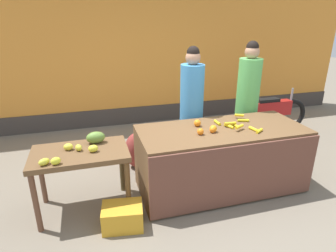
{
  "coord_description": "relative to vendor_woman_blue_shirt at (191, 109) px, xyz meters",
  "views": [
    {
      "loc": [
        -1.28,
        -3.09,
        2.2
      ],
      "look_at": [
        -0.34,
        0.15,
        0.9
      ],
      "focal_mm": 30.92,
      "sensor_mm": 36.0,
      "label": 1
    }
  ],
  "objects": [
    {
      "name": "market_wall_back",
      "position": [
        -0.17,
        2.17,
        0.8
      ],
      "size": [
        9.21,
        0.23,
        3.48
      ],
      "color": "orange",
      "rests_on": "ground"
    },
    {
      "name": "produce_crate",
      "position": [
        -1.21,
        -1.15,
        -0.78
      ],
      "size": [
        0.48,
        0.38,
        0.26
      ],
      "primitive_type": "cube",
      "rotation": [
        0.0,
        0.0,
        -0.15
      ],
      "color": "gold",
      "rests_on": "ground"
    },
    {
      "name": "parked_motorcycle",
      "position": [
        1.96,
        0.8,
        -0.51
      ],
      "size": [
        1.6,
        0.18,
        0.88
      ],
      "color": "black",
      "rests_on": "ground"
    },
    {
      "name": "ground_plane",
      "position": [
        -0.17,
        -0.7,
        -0.91
      ],
      "size": [
        24.0,
        24.0,
        0.0
      ],
      "primitive_type": "plane",
      "color": "#756B5B"
    },
    {
      "name": "orange_pile",
      "position": [
        -0.08,
        -0.72,
        -0.02
      ],
      "size": [
        0.27,
        0.36,
        0.09
      ],
      "color": "orange",
      "rests_on": "fruit_stall_counter"
    },
    {
      "name": "produce_sack",
      "position": [
        -0.81,
        0.15,
        -0.64
      ],
      "size": [
        0.37,
        0.31,
        0.55
      ],
      "primitive_type": "ellipsoid",
      "rotation": [
        0.0,
        0.0,
        3.1
      ],
      "color": "maroon",
      "rests_on": "ground"
    },
    {
      "name": "vendor_woman_blue_shirt",
      "position": [
        0.0,
        0.0,
        0.0
      ],
      "size": [
        0.34,
        0.34,
        1.81
      ],
      "color": "#33333D",
      "rests_on": "ground"
    },
    {
      "name": "fruit_stall_counter",
      "position": [
        0.16,
        -0.72,
        -0.49
      ],
      "size": [
        2.14,
        0.93,
        0.85
      ],
      "color": "brown",
      "rests_on": "ground"
    },
    {
      "name": "vendor_woman_green_shirt",
      "position": [
        0.9,
        -0.02,
        0.03
      ],
      "size": [
        0.34,
        0.34,
        1.86
      ],
      "color": "#33333D",
      "rests_on": "ground"
    },
    {
      "name": "banana_bunch_pile",
      "position": [
        0.38,
        -0.69,
        -0.03
      ],
      "size": [
        0.47,
        0.62,
        0.07
      ],
      "color": "yellow",
      "rests_on": "fruit_stall_counter"
    },
    {
      "name": "mango_papaya_pile",
      "position": [
        -1.53,
        -0.64,
        -0.08
      ],
      "size": [
        0.72,
        0.56,
        0.14
      ],
      "color": "gold",
      "rests_on": "side_table_wooden"
    },
    {
      "name": "side_table_wooden",
      "position": [
        -1.6,
        -0.7,
        -0.25
      ],
      "size": [
        1.07,
        0.64,
        0.77
      ],
      "color": "brown",
      "rests_on": "ground"
    }
  ]
}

